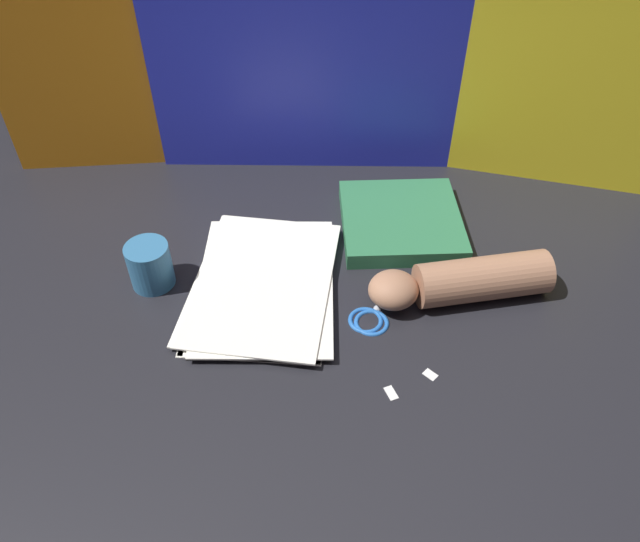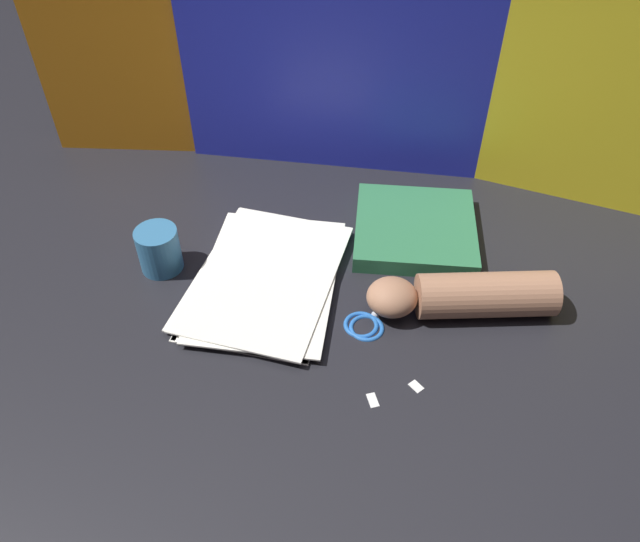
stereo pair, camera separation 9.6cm
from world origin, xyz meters
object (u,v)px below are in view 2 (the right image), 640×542
at_px(paper_stack, 267,278).
at_px(scissors, 371,317).
at_px(book_closed, 415,229).
at_px(hand_forearm, 465,295).
at_px(mug, 158,251).

distance_m(paper_stack, scissors, 0.19).
height_order(book_closed, hand_forearm, hand_forearm).
xyz_separation_m(book_closed, scissors, (-0.05, -0.21, -0.01)).
relative_size(paper_stack, book_closed, 1.44).
relative_size(book_closed, hand_forearm, 0.77).
bearing_deg(scissors, hand_forearm, 17.94).
distance_m(hand_forearm, mug, 0.50).
height_order(book_closed, mug, mug).
xyz_separation_m(hand_forearm, mug, (-0.50, 0.00, 0.00)).
xyz_separation_m(paper_stack, book_closed, (0.23, 0.16, 0.01)).
relative_size(scissors, mug, 1.94).
relative_size(paper_stack, scissors, 2.23).
height_order(hand_forearm, mug, mug).
xyz_separation_m(paper_stack, hand_forearm, (0.32, -0.00, 0.03)).
relative_size(paper_stack, mug, 4.32).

